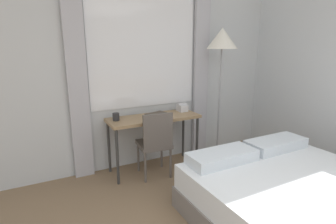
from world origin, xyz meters
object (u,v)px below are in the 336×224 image
at_px(desk_chair, 155,141).
at_px(book, 156,114).
at_px(standing_lamp, 222,44).
at_px(telephone, 182,108).
at_px(mug, 116,117).
at_px(bed, 310,209).
at_px(desk, 154,122).

relative_size(desk_chair, book, 2.78).
distance_m(standing_lamp, telephone, 1.06).
bearing_deg(mug, bed, -58.09).
xyz_separation_m(book, mug, (-0.58, -0.02, 0.04)).
distance_m(bed, mug, 2.33).
bearing_deg(desk_chair, bed, -58.58).
distance_m(book, mug, 0.58).
relative_size(desk_chair, mug, 9.08).
xyz_separation_m(standing_lamp, book, (-0.95, 0.17, -0.95)).
bearing_deg(bed, standing_lamp, 79.37).
height_order(desk_chair, mug, desk_chair).
xyz_separation_m(bed, telephone, (-0.19, 1.96, 0.56)).
bearing_deg(standing_lamp, book, 169.57).
height_order(telephone, book, telephone).
xyz_separation_m(desk_chair, telephone, (0.58, 0.32, 0.31)).
bearing_deg(desk, bed, -69.91).
height_order(desk_chair, standing_lamp, standing_lamp).
bearing_deg(book, standing_lamp, -10.43).
bearing_deg(telephone, book, -176.54).
height_order(desk, bed, desk).
distance_m(telephone, book, 0.43).
relative_size(desk_chair, standing_lamp, 0.46).
bearing_deg(mug, desk_chair, -32.88).
xyz_separation_m(desk, telephone, (0.50, 0.09, 0.13)).
xyz_separation_m(desk_chair, bed, (0.77, -1.64, -0.25)).
height_order(desk, book, book).
xyz_separation_m(desk, standing_lamp, (1.02, -0.11, 1.03)).
distance_m(bed, standing_lamp, 2.32).
distance_m(desk, bed, 2.04).
distance_m(desk, telephone, 0.52).
bearing_deg(standing_lamp, desk, 173.94).
bearing_deg(desk_chair, standing_lamp, 12.54).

